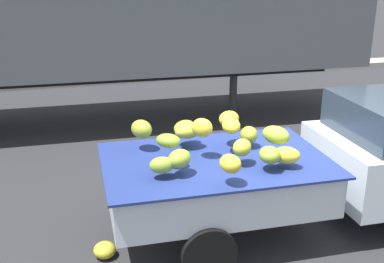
{
  "coord_description": "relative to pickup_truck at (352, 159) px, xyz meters",
  "views": [
    {
      "loc": [
        -2.54,
        -5.2,
        3.36
      ],
      "look_at": [
        -0.89,
        0.66,
        1.22
      ],
      "focal_mm": 44.53,
      "sensor_mm": 36.0,
      "label": 1
    }
  ],
  "objects": [
    {
      "name": "pickup_truck",
      "position": [
        0.0,
        0.0,
        0.0
      ],
      "size": [
        4.97,
        1.96,
        1.7
      ],
      "rotation": [
        0.0,
        0.0,
        -0.03
      ],
      "color": "silver",
      "rests_on": "ground"
    },
    {
      "name": "ground",
      "position": [
        -1.14,
        0.09,
        -0.89
      ],
      "size": [
        220.0,
        220.0,
        0.0
      ],
      "primitive_type": "plane",
      "color": "#28282B"
    },
    {
      "name": "semi_trailer",
      "position": [
        -3.15,
        5.21,
        1.65
      ],
      "size": [
        12.08,
        2.97,
        3.95
      ],
      "rotation": [
        0.0,
        0.0,
        -0.03
      ],
      "color": "#4C5156",
      "rests_on": "ground"
    },
    {
      "name": "curb_strip",
      "position": [
        -1.14,
        9.2,
        -0.81
      ],
      "size": [
        80.0,
        0.8,
        0.16
      ],
      "primitive_type": "cube",
      "color": "gray",
      "rests_on": "ground"
    },
    {
      "name": "fallen_banana_bunch_near_tailgate",
      "position": [
        -3.35,
        -0.04,
        -0.8
      ],
      "size": [
        0.28,
        0.29,
        0.19
      ],
      "primitive_type": "ellipsoid",
      "rotation": [
        0.0,
        0.0,
        1.6
      ],
      "color": "gold",
      "rests_on": "ground"
    }
  ]
}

